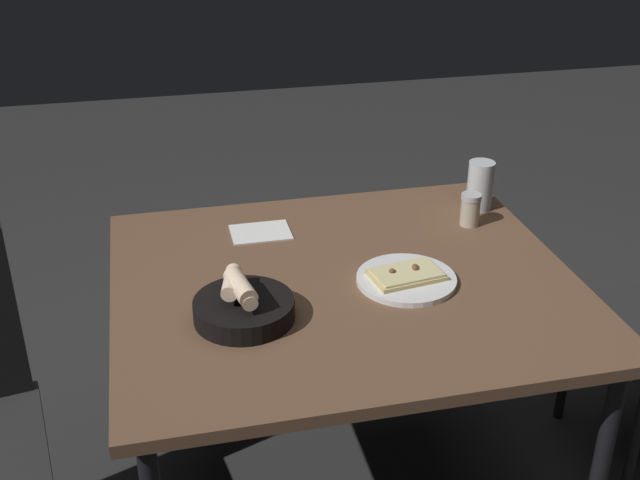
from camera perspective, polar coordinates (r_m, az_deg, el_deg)
dining_table at (r=1.98m, az=1.74°, el=-4.17°), size 1.12×0.98×0.72m
pizza_plate at (r=1.94m, az=6.18°, el=-2.71°), size 0.24×0.24×0.04m
bread_basket at (r=1.79m, az=-5.55°, el=-4.68°), size 0.23×0.23×0.11m
beer_glass at (r=2.33m, az=11.33°, el=3.69°), size 0.07×0.07×0.14m
pepper_shaker at (r=2.24m, az=10.65°, el=2.03°), size 0.06×0.06×0.09m
napkin at (r=2.17m, az=-4.26°, el=0.56°), size 0.16×0.12×0.00m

